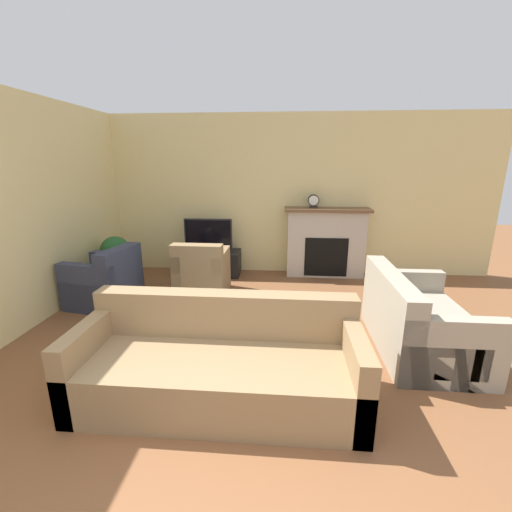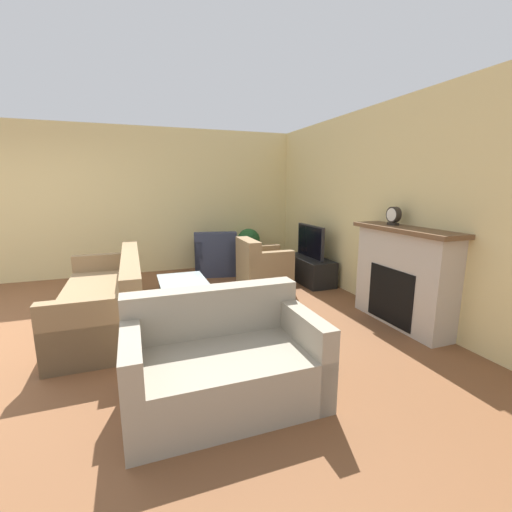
% 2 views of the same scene
% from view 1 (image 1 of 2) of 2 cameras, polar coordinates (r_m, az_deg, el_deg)
% --- Properties ---
extents(wall_back, '(8.02, 0.06, 2.70)m').
position_cam_1_polar(wall_back, '(6.02, 0.26, 10.03)').
color(wall_back, beige).
rests_on(wall_back, ground_plane).
extents(wall_left, '(0.06, 7.73, 2.70)m').
position_cam_1_polar(wall_left, '(4.71, -35.17, 5.67)').
color(wall_left, beige).
rests_on(wall_left, ground_plane).
extents(area_rug, '(2.17, 1.80, 0.00)m').
position_cam_1_polar(area_rug, '(4.00, -3.23, -13.26)').
color(area_rug, '#B7A88E').
rests_on(area_rug, ground_plane).
extents(fireplace, '(1.42, 0.40, 1.18)m').
position_cam_1_polar(fireplace, '(5.97, 11.53, 2.50)').
color(fireplace, '#BCB2A3').
rests_on(fireplace, ground_plane).
extents(tv_stand, '(1.07, 0.45, 0.43)m').
position_cam_1_polar(tv_stand, '(6.03, -7.77, -1.11)').
color(tv_stand, black).
rests_on(tv_stand, ground_plane).
extents(tv, '(0.82, 0.06, 0.56)m').
position_cam_1_polar(tv, '(5.91, -7.95, 3.49)').
color(tv, '#232328').
rests_on(tv, tv_stand).
extents(couch_sectional, '(2.30, 0.89, 0.82)m').
position_cam_1_polar(couch_sectional, '(3.00, -6.00, -17.72)').
color(couch_sectional, '#8C704C').
rests_on(couch_sectional, ground_plane).
extents(couch_loveseat, '(0.90, 1.45, 0.82)m').
position_cam_1_polar(couch_loveseat, '(4.02, 25.27, -10.06)').
color(couch_loveseat, '#9E937F').
rests_on(couch_loveseat, ground_plane).
extents(armchair_by_window, '(0.90, 0.88, 0.82)m').
position_cam_1_polar(armchair_by_window, '(5.15, -23.77, -4.22)').
color(armchair_by_window, '#33384C').
rests_on(armchair_by_window, ground_plane).
extents(armchair_accent, '(0.73, 0.75, 0.82)m').
position_cam_1_polar(armchair_accent, '(5.13, -8.98, -3.08)').
color(armchair_accent, '#8C704C').
rests_on(armchair_accent, ground_plane).
extents(coffee_table, '(0.97, 0.60, 0.43)m').
position_cam_1_polar(coffee_table, '(3.74, -3.52, -8.75)').
color(coffee_table, '#333338').
rests_on(coffee_table, ground_plane).
extents(potted_plant, '(0.45, 0.45, 0.80)m').
position_cam_1_polar(potted_plant, '(5.82, -22.31, 0.05)').
color(potted_plant, '#47474C').
rests_on(potted_plant, ground_plane).
extents(mantel_clock, '(0.19, 0.07, 0.22)m').
position_cam_1_polar(mantel_clock, '(5.83, 9.56, 9.06)').
color(mantel_clock, '#28231E').
rests_on(mantel_clock, fireplace).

